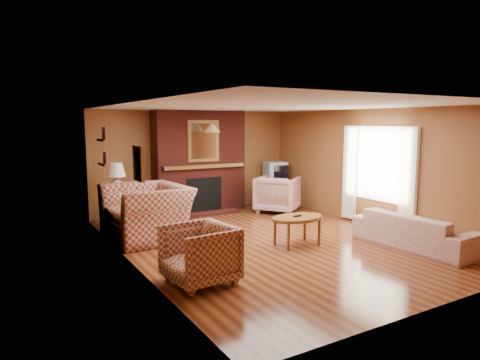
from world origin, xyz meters
TOP-DOWN VIEW (x-y plane):
  - floor at (0.00, 0.00)m, footprint 6.50×6.50m
  - ceiling at (0.00, 0.00)m, footprint 6.50×6.50m
  - wall_back at (0.00, 3.25)m, footprint 6.50×0.00m
  - wall_front at (0.00, -3.25)m, footprint 6.50×0.00m
  - wall_left at (-2.50, 0.00)m, footprint 0.00×6.50m
  - wall_right at (2.50, 0.00)m, footprint 0.00×6.50m
  - fireplace at (0.00, 2.98)m, footprint 2.20×0.82m
  - window_right at (2.45, -0.20)m, footprint 0.10×1.85m
  - bookshelf at (-2.44, 1.90)m, footprint 0.09×0.55m
  - botanical_print at (-2.47, -0.30)m, footprint 0.05×0.40m
  - pendant_light at (0.00, 2.30)m, footprint 0.36×0.36m
  - plaid_loveseat at (-1.85, 1.31)m, footprint 1.43×1.61m
  - plaid_armchair at (-1.95, -1.17)m, footprint 0.93×0.91m
  - floral_sofa at (1.90, -1.55)m, footprint 0.91×2.09m
  - floral_armchair at (1.59, 2.05)m, footprint 1.31×1.30m
  - coffee_table at (0.25, -0.43)m, footprint 0.98×0.61m
  - side_table at (-2.10, 2.45)m, footprint 0.55×0.55m
  - table_lamp at (-2.10, 2.45)m, footprint 0.40×0.40m
  - tv_stand at (2.05, 2.80)m, footprint 0.65×0.61m
  - crt_tv at (2.05, 2.79)m, footprint 0.59×0.59m

SIDE VIEW (x-z plane):
  - floor at x=0.00m, z-range 0.00..0.00m
  - floral_sofa at x=1.90m, z-range 0.00..0.60m
  - tv_stand at x=2.05m, z-range 0.00..0.66m
  - side_table at x=-2.10m, z-range 0.00..0.67m
  - plaid_armchair at x=-1.95m, z-range 0.00..0.79m
  - floral_armchair at x=1.59m, z-range 0.00..0.86m
  - coffee_table at x=0.25m, z-range 0.19..0.72m
  - plaid_loveseat at x=-1.85m, z-range 0.00..0.98m
  - crt_tv at x=2.05m, z-range 0.66..1.12m
  - table_lamp at x=-2.10m, z-range 0.71..1.36m
  - window_right at x=2.45m, z-range 0.13..2.13m
  - fireplace at x=0.00m, z-range -0.02..2.38m
  - wall_back at x=0.00m, z-range -2.05..4.45m
  - wall_front at x=0.00m, z-range -2.05..4.45m
  - wall_left at x=-2.50m, z-range -2.05..4.45m
  - wall_right at x=2.50m, z-range -2.05..4.45m
  - botanical_print at x=-2.47m, z-range 1.30..1.80m
  - bookshelf at x=-2.44m, z-range 1.31..2.02m
  - pendant_light at x=0.00m, z-range 1.76..2.24m
  - ceiling at x=0.00m, z-range 2.40..2.40m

